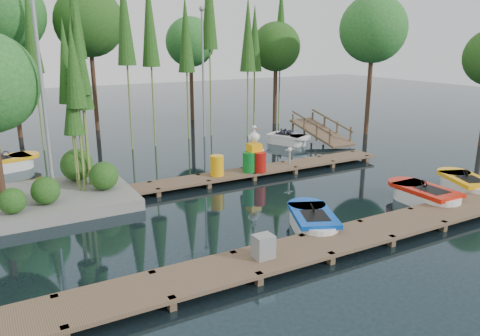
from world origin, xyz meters
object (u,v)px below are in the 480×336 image
island (16,114)px  drum_cluster (255,158)px  yellow_barrel (217,166)px  utility_cabinet (263,246)px  boat_red (425,196)px  boat_blue (313,222)px  boat_yellow_far (5,164)px

island → drum_cluster: island is taller
yellow_barrel → drum_cluster: drum_cluster is taller
utility_cabinet → boat_red: bearing=9.9°
boat_blue → utility_cabinet: size_ratio=4.83×
island → drum_cluster: size_ratio=3.59×
boat_blue → drum_cluster: bearing=100.4°
boat_yellow_far → drum_cluster: drum_cluster is taller
boat_red → drum_cluster: (-3.50, 5.56, 0.58)m
island → boat_red: bearing=-28.4°
island → yellow_barrel: size_ratio=8.38×
yellow_barrel → drum_cluster: bearing=-5.2°
island → utility_cabinet: bearing=-59.1°
island → utility_cabinet: size_ratio=11.43×
yellow_barrel → boat_red: bearing=-47.9°
boat_red → yellow_barrel: bearing=132.1°
yellow_barrel → island: bearing=173.4°
boat_blue → yellow_barrel: size_ratio=3.54×
drum_cluster → utility_cabinet: bearing=-119.6°
island → boat_blue: island is taller
boat_red → utility_cabinet: (-7.39, -1.29, 0.33)m
boat_red → yellow_barrel: 7.71m
boat_yellow_far → utility_cabinet: bearing=-64.2°
utility_cabinet → yellow_barrel: yellow_barrel is taller
island → utility_cabinet: (4.66, -7.79, -2.59)m
island → yellow_barrel: bearing=-6.6°
island → boat_red: island is taller
boat_red → utility_cabinet: utility_cabinet is taller
drum_cluster → island: bearing=173.7°
utility_cabinet → drum_cluster: (3.89, 6.85, 0.26)m
boat_blue → boat_yellow_far: (-7.61, 11.75, 0.04)m
island → yellow_barrel: (6.88, -0.79, -2.48)m
utility_cabinet → boat_yellow_far: bearing=110.9°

